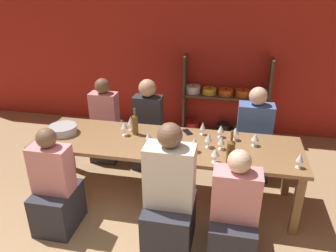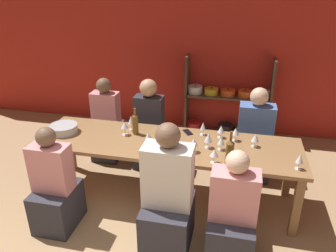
# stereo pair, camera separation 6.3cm
# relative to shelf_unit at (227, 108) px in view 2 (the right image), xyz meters

# --- Properties ---
(wall_back_red) EXTENTS (8.80, 0.06, 2.70)m
(wall_back_red) POSITION_rel_shelf_unit_xyz_m (-0.67, 0.20, 0.89)
(wall_back_red) COLOR red
(wall_back_red) RESTS_ON ground_plane
(shelf_unit) EXTENTS (1.34, 0.30, 1.28)m
(shelf_unit) POSITION_rel_shelf_unit_xyz_m (0.00, 0.00, 0.00)
(shelf_unit) COLOR #4C3828
(shelf_unit) RESTS_ON ground_plane
(dining_table) EXTENTS (2.93, 0.84, 0.73)m
(dining_table) POSITION_rel_shelf_unit_xyz_m (-0.58, -1.87, 0.19)
(dining_table) COLOR olive
(dining_table) RESTS_ON ground_plane
(mixing_bowl) EXTENTS (0.33, 0.33, 0.10)m
(mixing_bowl) POSITION_rel_shelf_unit_xyz_m (-1.80, -1.89, 0.32)
(mixing_bowl) COLOR #B7BABC
(mixing_bowl) RESTS_ON dining_table
(wine_bottle_green) EXTENTS (0.08, 0.08, 0.35)m
(wine_bottle_green) POSITION_rel_shelf_unit_xyz_m (0.12, -2.19, 0.41)
(wine_bottle_green) COLOR brown
(wine_bottle_green) RESTS_ON dining_table
(wine_bottle_dark) EXTENTS (0.07, 0.07, 0.32)m
(wine_bottle_dark) POSITION_rel_shelf_unit_xyz_m (-0.97, -1.75, 0.40)
(wine_bottle_dark) COLOR brown
(wine_bottle_dark) RESTS_ON dining_table
(wine_glass_empty_a) EXTENTS (0.08, 0.08, 0.15)m
(wine_glass_empty_a) POSITION_rel_shelf_unit_xyz_m (0.16, -1.67, 0.38)
(wine_glass_empty_a) COLOR white
(wine_glass_empty_a) RESTS_ON dining_table
(wine_glass_red_a) EXTENTS (0.07, 0.07, 0.15)m
(wine_glass_red_a) POSITION_rel_shelf_unit_xyz_m (-0.21, -1.60, 0.37)
(wine_glass_red_a) COLOR white
(wine_glass_red_a) RESTS_ON dining_table
(wine_glass_white_a) EXTENTS (0.07, 0.07, 0.14)m
(wine_glass_white_a) POSITION_rel_shelf_unit_xyz_m (-0.75, -1.96, 0.37)
(wine_glass_white_a) COLOR white
(wine_glass_white_a) RESTS_ON dining_table
(wine_glass_white_b) EXTENTS (0.07, 0.07, 0.15)m
(wine_glass_white_b) POSITION_rel_shelf_unit_xyz_m (0.02, -1.92, 0.37)
(wine_glass_white_b) COLOR white
(wine_glass_white_b) RESTS_ON dining_table
(wine_glass_red_b) EXTENTS (0.08, 0.08, 0.16)m
(wine_glass_red_b) POSITION_rel_shelf_unit_xyz_m (-0.25, -2.02, 0.38)
(wine_glass_red_b) COLOR white
(wine_glass_red_b) RESTS_ON dining_table
(wine_glass_empty_b) EXTENTS (0.08, 0.08, 0.18)m
(wine_glass_empty_b) POSITION_rel_shelf_unit_xyz_m (-1.05, -1.65, 0.39)
(wine_glass_empty_b) COLOR white
(wine_glass_empty_b) RESTS_ON dining_table
(wine_glass_white_c) EXTENTS (0.08, 0.08, 0.17)m
(wine_glass_white_c) POSITION_rel_shelf_unit_xyz_m (-0.11, -1.90, 0.38)
(wine_glass_white_c) COLOR white
(wine_glass_white_c) RESTS_ON dining_table
(wine_glass_red_c) EXTENTS (0.08, 0.08, 0.16)m
(wine_glass_red_c) POSITION_rel_shelf_unit_xyz_m (-1.08, -1.80, 0.39)
(wine_glass_red_c) COLOR white
(wine_glass_red_c) RESTS_ON dining_table
(wine_glass_red_d) EXTENTS (0.08, 0.08, 0.15)m
(wine_glass_red_d) POSITION_rel_shelf_unit_xyz_m (-0.02, -2.20, 0.38)
(wine_glass_red_d) COLOR white
(wine_glass_red_d) RESTS_ON dining_table
(wine_glass_white_d) EXTENTS (0.08, 0.08, 0.15)m
(wine_glass_white_d) POSITION_rel_shelf_unit_xyz_m (0.00, -1.63, 0.37)
(wine_glass_white_d) COLOR white
(wine_glass_white_d) RESTS_ON dining_table
(wine_glass_empty_c) EXTENTS (0.08, 0.08, 0.14)m
(wine_glass_empty_c) POSITION_rel_shelf_unit_xyz_m (0.37, -1.77, 0.37)
(wine_glass_empty_c) COLOR white
(wine_glass_empty_c) RESTS_ON dining_table
(wine_glass_empty_d) EXTENTS (0.07, 0.07, 0.16)m
(wine_glass_empty_d) POSITION_rel_shelf_unit_xyz_m (0.77, -2.14, 0.38)
(wine_glass_empty_d) COLOR white
(wine_glass_empty_d) RESTS_ON dining_table
(cell_phone) EXTENTS (0.14, 0.16, 0.01)m
(cell_phone) POSITION_rel_shelf_unit_xyz_m (-0.38, -1.58, 0.27)
(cell_phone) COLOR black
(cell_phone) RESTS_ON dining_table
(person_near_a) EXTENTS (0.39, 0.48, 1.12)m
(person_near_a) POSITION_rel_shelf_unit_xyz_m (-1.57, -2.58, -0.05)
(person_near_a) COLOR #2D2D38
(person_near_a) RESTS_ON ground_plane
(person_far_a) EXTENTS (0.37, 0.46, 1.17)m
(person_far_a) POSITION_rel_shelf_unit_xyz_m (-1.60, -1.12, -0.02)
(person_far_a) COLOR #2D2D38
(person_far_a) RESTS_ON ground_plane
(person_near_b) EXTENTS (0.42, 0.52, 1.09)m
(person_near_b) POSITION_rel_shelf_unit_xyz_m (0.20, -2.59, -0.06)
(person_near_b) COLOR #2D2D38
(person_near_b) RESTS_ON ground_plane
(person_far_b) EXTENTS (0.37, 0.47, 1.21)m
(person_far_b) POSITION_rel_shelf_unit_xyz_m (-0.97, -1.17, -0.00)
(person_far_b) COLOR #2D2D38
(person_far_b) RESTS_ON ground_plane
(person_near_c) EXTENTS (0.44, 0.56, 1.29)m
(person_near_c) POSITION_rel_shelf_unit_xyz_m (-0.39, -2.60, 0.01)
(person_near_c) COLOR #2D2D38
(person_near_c) RESTS_ON ground_plane
(person_far_c) EXTENTS (0.44, 0.54, 1.18)m
(person_far_c) POSITION_rel_shelf_unit_xyz_m (0.41, -1.11, -0.03)
(person_far_c) COLOR #2D2D38
(person_far_c) RESTS_ON ground_plane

